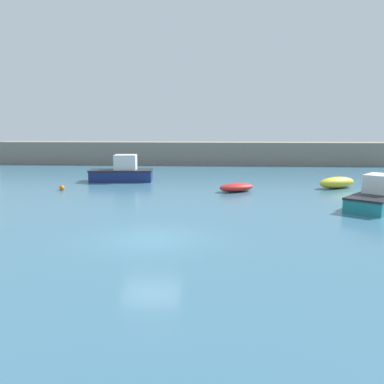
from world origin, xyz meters
The scene contains 7 objects.
ground_plane centered at (0.00, 0.00, -0.10)m, with size 120.00×120.00×0.20m, color #38667F.
harbor_breakwater centered at (0.00, 33.11, 1.29)m, with size 46.23×2.99×2.59m, color gray.
rowboat_blue_near centered at (4.21, 12.92, 0.31)m, with size 3.02×2.50×0.63m.
open_tender_yellow centered at (11.87, 15.02, 0.42)m, with size 3.49×2.81×0.85m.
motorboat_with_cabin centered at (12.25, 7.53, 0.68)m, with size 5.00×5.57×1.93m.
motorboat_grey_hull centered at (-5.17, 17.78, 0.77)m, with size 5.38×2.47×2.24m.
mooring_buoy_orange centered at (-8.55, 12.71, 0.19)m, with size 0.38×0.38×0.38m, color orange.
Camera 1 is at (2.81, -17.59, 4.98)m, focal length 40.00 mm.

